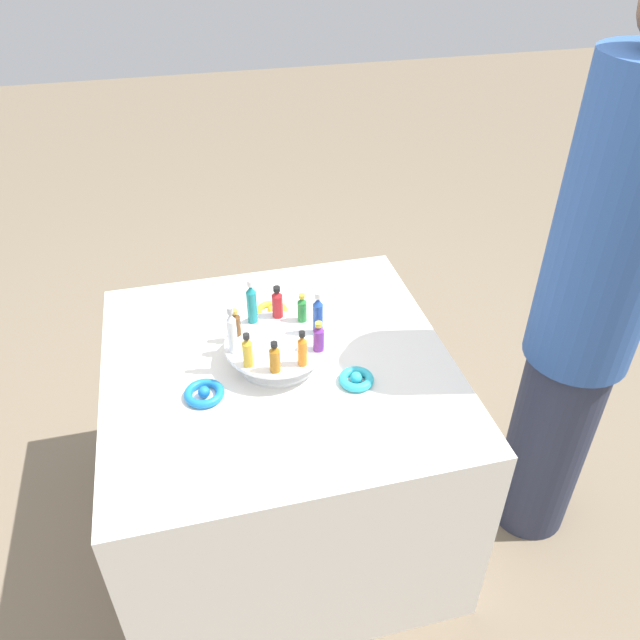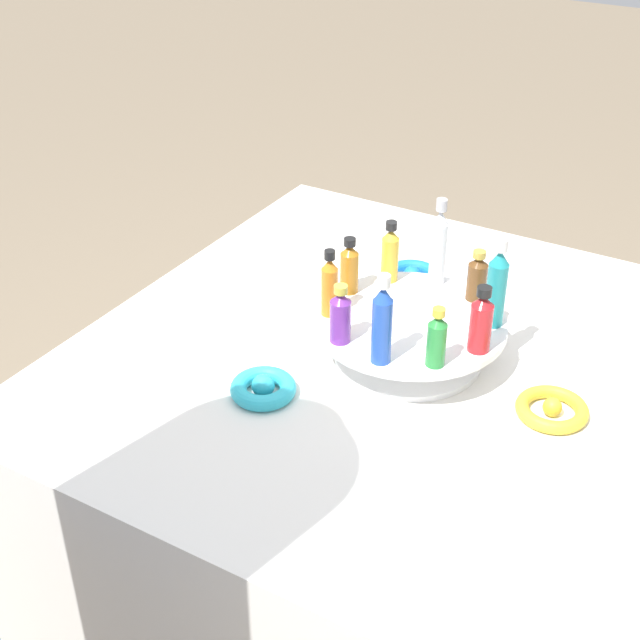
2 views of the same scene
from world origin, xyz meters
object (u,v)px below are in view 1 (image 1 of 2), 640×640
ribbon_bow_gold (272,311)px  bottle_brown (235,323)px  bottle_red (277,303)px  bottle_blue (318,315)px  ribbon_bow_teal (356,379)px  bottle_green (302,309)px  bottle_gold (248,351)px  bottle_orange (302,350)px  bottle_clear (232,331)px  bottle_amber (275,358)px  person_figure (587,313)px  display_stand (277,350)px  ribbon_bow_blue (204,393)px  bottle_teal (252,303)px  bottle_purple (319,337)px

ribbon_bow_gold → bottle_brown: bearing=53.1°
bottle_red → bottle_blue: bearing=131.6°
bottle_blue → ribbon_bow_teal: bottle_blue is taller
bottle_green → bottle_gold: bearing=41.6°
bottle_orange → bottle_red: bottle_orange is taller
bottle_clear → bottle_amber: size_ratio=1.56×
person_figure → ribbon_bow_gold: bearing=-15.0°
bottle_blue → bottle_red: size_ratio=1.34×
bottle_amber → bottle_green: bottle_amber is taller
bottle_gold → bottle_green: 0.25m
bottle_amber → person_figure: person_figure is taller
bottle_red → bottle_brown: bottle_red is taller
display_stand → ribbon_bow_blue: 0.25m
display_stand → ribbon_bow_gold: size_ratio=2.85×
bottle_green → ribbon_bow_blue: bearing=29.8°
bottle_orange → bottle_blue: size_ratio=0.79×
display_stand → ribbon_bow_gold: (-0.03, -0.24, -0.03)m
bottle_clear → ribbon_bow_blue: bottle_clear is taller
bottle_orange → ribbon_bow_blue: bearing=-3.4°
display_stand → person_figure: (-0.85, 0.19, 0.12)m
bottle_green → display_stand: bearing=41.6°
bottle_orange → ribbon_bow_teal: size_ratio=1.12×
bottle_red → bottle_teal: size_ratio=0.72×
bottle_clear → bottle_teal: bearing=-120.4°
bottle_red → ribbon_bow_gold: size_ratio=0.99×
display_stand → bottle_green: (-0.09, -0.08, 0.07)m
bottle_teal → ribbon_bow_gold: bearing=-120.9°
bottle_teal → ribbon_bow_gold: size_ratio=1.37×
bottle_purple → bottle_green: size_ratio=1.01×
bottle_orange → ribbon_bow_gold: bearing=-86.2°
bottle_green → bottle_purple: bearing=95.6°
person_figure → bottle_clear: bearing=2.3°
bottle_brown → ribbon_bow_blue: size_ratio=0.77×
bottle_gold → bottle_red: (-0.12, -0.21, -0.00)m
bottle_gold → bottle_teal: 0.20m
display_stand → ribbon_bow_gold: 0.25m
ribbon_bow_teal → ribbon_bow_blue: (0.42, -0.05, -0.00)m
bottle_clear → display_stand: bearing=-174.4°
bottle_amber → ribbon_bow_gold: size_ratio=0.91×
bottle_green → person_figure: size_ratio=0.05×
ribbon_bow_blue → ribbon_bow_gold: bearing=-126.2°
bottle_amber → bottle_orange: 0.08m
display_stand → bottle_orange: 0.15m
bottle_brown → ribbon_bow_blue: (0.12, 0.16, -0.10)m
bottle_clear → bottle_gold: bottle_clear is taller
bottle_purple → bottle_green: same height
display_stand → bottle_orange: bearing=113.6°
bottle_gold → bottle_blue: (-0.22, -0.10, 0.02)m
bottle_orange → bottle_blue: bottle_blue is taller
bottle_gold → bottle_brown: 0.15m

